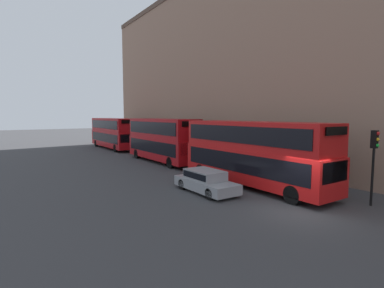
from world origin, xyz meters
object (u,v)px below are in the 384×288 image
(car_dark_sedan, at_px, (206,180))
(traffic_light, at_px, (374,152))
(bus_second_in_queue, at_px, (162,138))
(bus_third_in_queue, at_px, (113,132))
(pedestrian, at_px, (155,148))
(bus_leading, at_px, (252,151))

(car_dark_sedan, relative_size, traffic_light, 1.15)
(car_dark_sedan, bearing_deg, traffic_light, -51.91)
(car_dark_sedan, xyz_separation_m, traffic_light, (5.41, -6.90, 2.06))
(traffic_light, bearing_deg, car_dark_sedan, 128.09)
(bus_second_in_queue, height_order, car_dark_sedan, bus_second_in_queue)
(bus_second_in_queue, bearing_deg, car_dark_sedan, -106.07)
(bus_second_in_queue, relative_size, traffic_light, 2.70)
(bus_third_in_queue, relative_size, pedestrian, 6.58)
(bus_leading, distance_m, traffic_light, 6.77)
(bus_leading, height_order, bus_third_in_queue, bus_leading)
(bus_leading, xyz_separation_m, pedestrian, (2.04, 17.77, -1.51))
(pedestrian, bearing_deg, bus_third_in_queue, 103.05)
(car_dark_sedan, bearing_deg, bus_third_in_queue, 82.58)
(bus_second_in_queue, height_order, traffic_light, bus_second_in_queue)
(bus_third_in_queue, height_order, traffic_light, bus_third_in_queue)
(car_dark_sedan, relative_size, pedestrian, 2.53)
(bus_second_in_queue, xyz_separation_m, car_dark_sedan, (-3.40, -11.80, -1.64))
(pedestrian, bearing_deg, bus_second_in_queue, -110.23)
(bus_third_in_queue, bearing_deg, bus_second_in_queue, -90.00)
(bus_second_in_queue, distance_m, traffic_light, 18.81)
(bus_third_in_queue, bearing_deg, traffic_light, -86.52)
(traffic_light, distance_m, pedestrian, 24.30)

